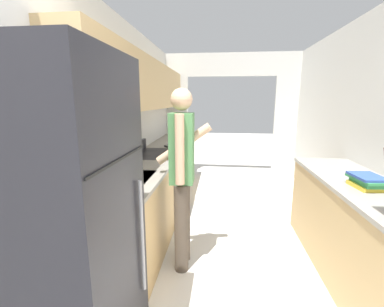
{
  "coord_description": "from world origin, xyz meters",
  "views": [
    {
      "loc": [
        -0.19,
        -0.62,
        1.58
      ],
      "look_at": [
        -0.53,
        2.36,
        0.95
      ],
      "focal_mm": 24.0,
      "sensor_mm": 36.0,
      "label": 1
    }
  ],
  "objects_px": {
    "range_oven": "(158,184)",
    "book_stack": "(367,181)",
    "refrigerator": "(64,230)",
    "person": "(182,175)",
    "knife": "(167,146)"
  },
  "relations": [
    {
      "from": "refrigerator",
      "to": "knife",
      "type": "xyz_separation_m",
      "value": [
        -0.01,
        2.67,
        -0.01
      ]
    },
    {
      "from": "person",
      "to": "range_oven",
      "type": "bearing_deg",
      "value": 23.52
    },
    {
      "from": "range_oven",
      "to": "person",
      "type": "bearing_deg",
      "value": -64.93
    },
    {
      "from": "person",
      "to": "knife",
      "type": "height_order",
      "value": "person"
    },
    {
      "from": "range_oven",
      "to": "book_stack",
      "type": "bearing_deg",
      "value": -30.0
    },
    {
      "from": "knife",
      "to": "book_stack",
      "type": "bearing_deg",
      "value": -71.81
    },
    {
      "from": "refrigerator",
      "to": "book_stack",
      "type": "distance_m",
      "value": 2.21
    },
    {
      "from": "refrigerator",
      "to": "person",
      "type": "xyz_separation_m",
      "value": [
        0.47,
        1.07,
        0.0
      ]
    },
    {
      "from": "range_oven",
      "to": "person",
      "type": "relative_size",
      "value": 0.61
    },
    {
      "from": "book_stack",
      "to": "person",
      "type": "bearing_deg",
      "value": 175.83
    },
    {
      "from": "person",
      "to": "book_stack",
      "type": "xyz_separation_m",
      "value": [
        1.52,
        -0.11,
        0.03
      ]
    },
    {
      "from": "book_stack",
      "to": "knife",
      "type": "bearing_deg",
      "value": 139.45
    },
    {
      "from": "range_oven",
      "to": "book_stack",
      "type": "relative_size",
      "value": 3.27
    },
    {
      "from": "refrigerator",
      "to": "person",
      "type": "height_order",
      "value": "refrigerator"
    },
    {
      "from": "refrigerator",
      "to": "book_stack",
      "type": "xyz_separation_m",
      "value": [
        1.99,
        0.96,
        0.03
      ]
    }
  ]
}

